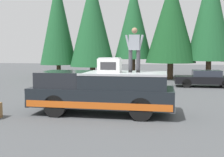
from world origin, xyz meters
name	(u,v)px	position (x,y,z in m)	size (l,w,h in m)	color
ground_plane	(114,114)	(0.00, 0.00, 0.00)	(90.00, 90.00, 0.00)	#4C4F51
pickup_truck	(102,92)	(0.06, 0.47, 0.87)	(2.01, 5.54, 1.65)	black
compressor_unit	(110,65)	(-0.13, 0.13, 1.93)	(0.65, 0.84, 0.56)	silver
person_on_truck_bed	(134,49)	(0.16, -0.77, 2.55)	(0.29, 0.72, 1.69)	#333338
parked_car_black	(205,79)	(9.65, -4.71, 0.58)	(1.64, 4.10, 1.16)	black
conifer_left	(210,11)	(15.31, -5.74, 5.95)	(3.82, 3.82, 10.29)	#4C3826
conifer_center_left	(171,20)	(15.19, -2.42, 5.26)	(4.46, 4.46, 9.09)	#4C3826
conifer_center_right	(133,22)	(16.47, 1.09, 5.30)	(3.58, 3.58, 8.87)	#4C3826
conifer_right	(92,21)	(15.28, 4.84, 5.31)	(4.24, 4.24, 9.58)	#4C3826
conifer_far_right	(58,20)	(15.87, 8.50, 5.52)	(3.56, 3.56, 9.88)	#4C3826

